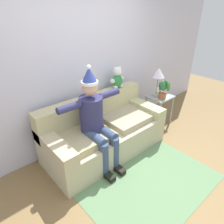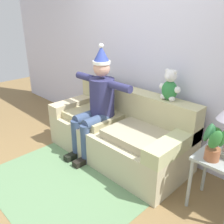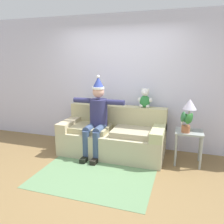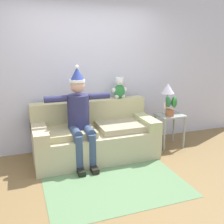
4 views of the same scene
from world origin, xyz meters
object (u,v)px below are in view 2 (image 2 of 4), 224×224
object	(u,v)px
person_seated	(97,101)
side_table	(220,169)
couch	(120,132)
teddy_bear	(170,86)
potted_plant	(214,141)
candle_tall	(210,141)

from	to	relation	value
person_seated	side_table	xyz separation A→B (m)	(1.68, 0.11, -0.30)
couch	teddy_bear	size ratio (longest dim) A/B	5.20
side_table	potted_plant	world-z (taller)	potted_plant
couch	teddy_bear	xyz separation A→B (m)	(0.56, 0.28, 0.72)
person_seated	couch	bearing A→B (deg)	32.08
couch	side_table	bearing A→B (deg)	-2.39
teddy_bear	candle_tall	world-z (taller)	teddy_bear
couch	teddy_bear	bearing A→B (deg)	26.43
person_seated	potted_plant	size ratio (longest dim) A/B	4.00
person_seated	candle_tall	xyz separation A→B (m)	(1.55, 0.09, -0.03)
person_seated	candle_tall	size ratio (longest dim) A/B	6.71
couch	side_table	size ratio (longest dim) A/B	3.29
teddy_bear	side_table	world-z (taller)	teddy_bear
person_seated	teddy_bear	size ratio (longest dim) A/B	4.01
couch	potted_plant	xyz separation A→B (m)	(1.34, -0.15, 0.45)
couch	side_table	xyz separation A→B (m)	(1.40, -0.06, 0.14)
person_seated	teddy_bear	distance (m)	0.98
teddy_bear	side_table	bearing A→B (deg)	-21.50
side_table	candle_tall	world-z (taller)	candle_tall
side_table	couch	bearing A→B (deg)	177.61
side_table	potted_plant	bearing A→B (deg)	-125.81
couch	person_seated	world-z (taller)	person_seated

